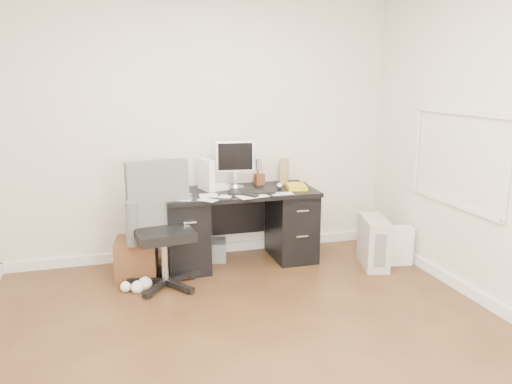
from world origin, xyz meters
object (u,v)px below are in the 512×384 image
office_chair (163,226)px  lcd_monitor (235,164)px  desk (240,224)px  wicker_basket (137,258)px  keyboard (251,192)px  pc_tower (374,242)px

office_chair → lcd_monitor: bearing=25.4°
lcd_monitor → office_chair: bearing=-140.0°
desk → wicker_basket: (-1.03, -0.11, -0.21)m
keyboard → pc_tower: size_ratio=0.90×
keyboard → pc_tower: 1.32m
lcd_monitor → pc_tower: size_ratio=1.00×
lcd_monitor → pc_tower: bearing=-17.8°
desk → office_chair: (-0.80, -0.39, 0.16)m
lcd_monitor → wicker_basket: (-1.02, -0.23, -0.81)m
office_chair → pc_tower: 2.08m
wicker_basket → keyboard: bearing=-2.2°
keyboard → wicker_basket: keyboard is taller
office_chair → pc_tower: office_chair is taller
pc_tower → wicker_basket: 2.31m
keyboard → wicker_basket: bearing=-175.4°
lcd_monitor → office_chair: size_ratio=0.44×
pc_tower → wicker_basket: size_ratio=1.33×
keyboard → office_chair: 0.93m
wicker_basket → lcd_monitor: bearing=12.7°
lcd_monitor → wicker_basket: bearing=-160.4°
pc_tower → lcd_monitor: bearing=170.1°
pc_tower → wicker_basket: (-2.29, 0.36, -0.06)m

